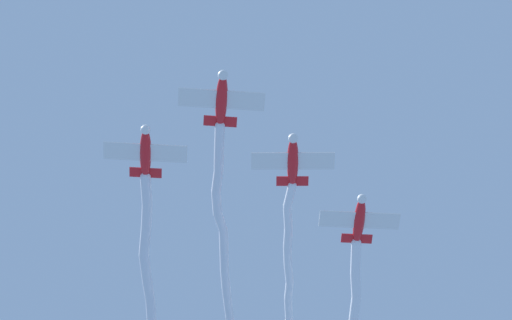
{
  "coord_description": "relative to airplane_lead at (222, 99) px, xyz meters",
  "views": [
    {
      "loc": [
        38.85,
        -20.51,
        1.88
      ],
      "look_at": [
        2.89,
        8.2,
        73.91
      ],
      "focal_mm": 70.42,
      "sensor_mm": 36.0,
      "label": 1
    }
  ],
  "objects": [
    {
      "name": "airplane_lead",
      "position": [
        0.0,
        0.0,
        0.0
      ],
      "size": [
        5.71,
        6.81,
        1.8
      ],
      "rotation": [
        0.0,
        0.0,
        5.68
      ],
      "color": "red"
    },
    {
      "name": "airplane_slot",
      "position": [
        -1.91,
        16.82,
        -0.3
      ],
      "size": [
        5.75,
        6.75,
        1.8
      ],
      "rotation": [
        0.0,
        0.0,
        5.66
      ],
      "color": "red"
    },
    {
      "name": "smoke_trail_right_wing",
      "position": [
        -21.8,
        8.52,
        0.87
      ],
      "size": [
        23.19,
        19.41,
        2.57
      ],
      "color": "white"
    },
    {
      "name": "airplane_left_wing",
      "position": [
        -0.96,
        8.4,
        0.0
      ],
      "size": [
        5.85,
        6.59,
        1.8
      ],
      "rotation": [
        0.0,
        0.0,
        5.6
      ],
      "color": "red"
    },
    {
      "name": "smoke_trail_left_wing",
      "position": [
        -10.71,
        16.04,
        1.15
      ],
      "size": [
        16.23,
        12.94,
        3.65
      ],
      "color": "white"
    },
    {
      "name": "smoke_trail_lead",
      "position": [
        -11.67,
        9.01,
        1.66
      ],
      "size": [
        19.56,
        16.34,
        4.32
      ],
      "color": "white"
    },
    {
      "name": "airplane_right_wing",
      "position": [
        -8.27,
        -1.83,
        0.3
      ],
      "size": [
        5.73,
        6.78,
        1.8
      ],
      "rotation": [
        0.0,
        0.0,
        5.67
      ],
      "color": "red"
    }
  ]
}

